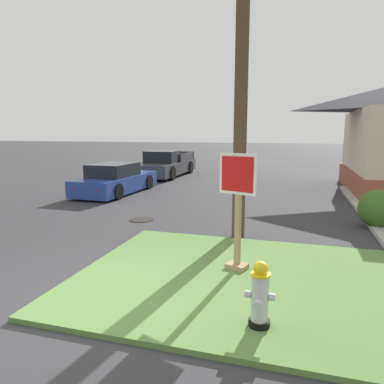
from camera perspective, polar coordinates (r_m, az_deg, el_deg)
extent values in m
plane|color=#333335|center=(5.83, -17.03, -16.45)|extent=(160.00, 160.00, 0.00)
cube|color=#567F3D|center=(6.31, 7.17, -13.62)|extent=(5.42, 4.43, 0.08)
cylinder|color=black|center=(4.90, 10.69, -19.89)|extent=(0.28, 0.28, 0.08)
cylinder|color=#BCBCC1|center=(4.74, 10.82, -16.34)|extent=(0.22, 0.22, 0.59)
cylinder|color=yellow|center=(4.62, 10.94, -12.84)|extent=(0.25, 0.25, 0.03)
sphere|color=yellow|center=(4.59, 10.98, -11.98)|extent=(0.19, 0.19, 0.19)
cube|color=yellow|center=(4.56, 11.00, -11.16)|extent=(0.04, 0.04, 0.04)
cylinder|color=#BCBCC1|center=(4.75, 8.96, -15.88)|extent=(0.08, 0.09, 0.09)
cylinder|color=#BCBCC1|center=(4.72, 12.72, -16.13)|extent=(0.08, 0.09, 0.09)
cylinder|color=#BCBCC1|center=(4.61, 10.60, -17.42)|extent=(0.12, 0.09, 0.12)
cube|color=#A3845B|center=(6.35, 7.40, -3.48)|extent=(0.11, 0.11, 2.02)
cube|color=#A3845B|center=(6.64, 7.22, -11.66)|extent=(0.43, 0.38, 0.08)
cube|color=white|center=(6.19, 7.32, 2.88)|extent=(0.68, 0.25, 0.71)
cube|color=red|center=(6.17, 7.25, 2.87)|extent=(0.58, 0.21, 0.61)
cylinder|color=black|center=(10.46, -8.10, -4.39)|extent=(0.70, 0.70, 0.02)
cube|color=#233D93|center=(15.20, -12.00, 1.41)|extent=(1.82, 4.47, 0.64)
cube|color=black|center=(14.95, -12.50, 3.42)|extent=(1.53, 2.07, 0.56)
cylinder|color=black|center=(16.80, -12.07, 1.82)|extent=(0.23, 0.63, 0.62)
cylinder|color=black|center=(16.05, -7.05, 1.61)|extent=(0.23, 0.63, 0.62)
cylinder|color=black|center=(14.51, -17.45, 0.39)|extent=(0.23, 0.63, 0.62)
cylinder|color=black|center=(13.64, -11.89, 0.07)|extent=(0.23, 0.63, 0.62)
sphere|color=white|center=(17.32, -9.95, 2.66)|extent=(0.14, 0.14, 0.14)
sphere|color=red|center=(13.67, -18.41, 0.48)|extent=(0.12, 0.12, 0.12)
sphere|color=white|center=(16.87, -6.84, 2.55)|extent=(0.14, 0.14, 0.14)
sphere|color=red|center=(13.09, -14.76, 0.27)|extent=(0.12, 0.12, 0.12)
cube|color=#38383D|center=(20.70, -4.07, 3.97)|extent=(1.91, 5.59, 0.68)
cube|color=black|center=(19.92, -4.88, 5.59)|extent=(1.67, 1.46, 0.68)
cube|color=#38383D|center=(21.29, -0.90, 5.66)|extent=(0.11, 2.35, 0.44)
cube|color=#38383D|center=(21.88, -5.41, 5.73)|extent=(0.11, 2.35, 0.44)
cube|color=#38383D|center=(23.24, -1.73, 5.99)|extent=(1.70, 0.11, 0.44)
cylinder|color=black|center=(18.85, -3.30, 3.06)|extent=(0.26, 0.76, 0.76)
cylinder|color=black|center=(19.51, -8.23, 3.20)|extent=(0.26, 0.76, 0.76)
cylinder|color=black|center=(22.01, -0.38, 4.02)|extent=(0.26, 0.76, 0.76)
cylinder|color=black|center=(22.58, -4.71, 4.13)|extent=(0.26, 0.76, 0.76)
cylinder|color=#4C3823|center=(8.66, 8.06, 22.74)|extent=(0.31, 0.31, 9.00)
ellipsoid|color=#396523|center=(10.58, 27.85, -2.44)|extent=(1.06, 1.06, 1.03)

